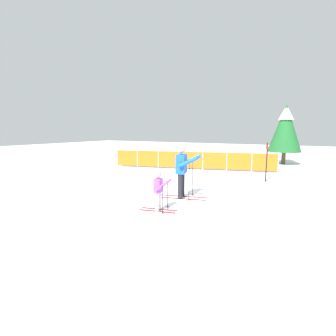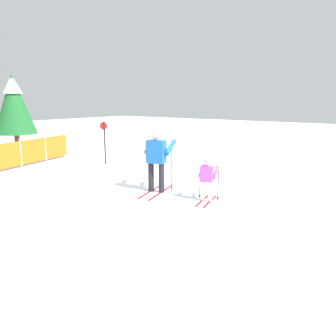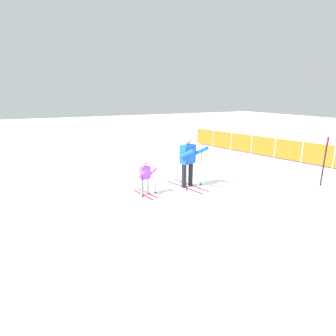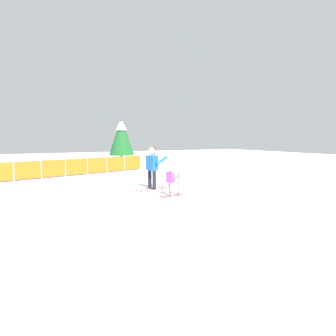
% 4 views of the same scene
% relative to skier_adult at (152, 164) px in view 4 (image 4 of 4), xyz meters
% --- Properties ---
extents(ground_plane, '(60.00, 60.00, 0.00)m').
position_rel_skier_adult_xyz_m(ground_plane, '(-0.24, 0.23, -1.00)').
color(ground_plane, white).
extents(skier_adult, '(1.61, 0.84, 1.67)m').
position_rel_skier_adult_xyz_m(skier_adult, '(0.00, 0.00, 0.00)').
color(skier_adult, maroon).
rests_on(skier_adult, ground_plane).
extents(skier_child, '(1.00, 0.51, 1.04)m').
position_rel_skier_adult_xyz_m(skier_child, '(0.05, -1.45, -0.39)').
color(skier_child, maroon).
rests_on(skier_child, ground_plane).
extents(safety_fence, '(8.25, 2.11, 1.01)m').
position_rel_skier_adult_xyz_m(safety_fence, '(-2.12, 5.38, -0.49)').
color(safety_fence, gray).
rests_on(safety_fence, ground_plane).
extents(conifer_far, '(1.92, 1.92, 3.56)m').
position_rel_skier_adult_xyz_m(conifer_far, '(1.85, 10.03, 1.20)').
color(conifer_far, '#4C3823').
rests_on(conifer_far, ground_plane).
extents(trail_marker, '(0.13, 0.27, 1.57)m').
position_rel_skier_adult_xyz_m(trail_marker, '(1.82, 3.89, -0.03)').
color(trail_marker, black).
rests_on(trail_marker, ground_plane).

